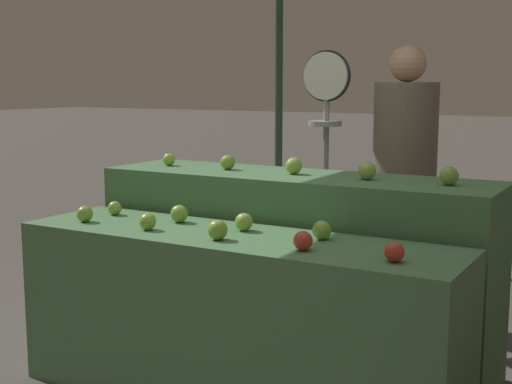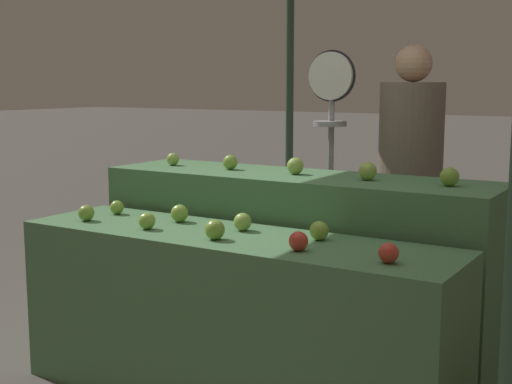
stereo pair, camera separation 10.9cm
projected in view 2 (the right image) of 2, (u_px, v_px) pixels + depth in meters
The scene contains 18 objects.
display_counter_front at pixel (232, 320), 3.23m from camera, with size 2.08×0.55×0.79m, color #4C7A4C.
display_counter_back at pixel (295, 269), 3.72m from camera, with size 2.08×0.55×0.99m, color #4C7A4C.
apple_front_0 at pixel (86, 213), 3.49m from camera, with size 0.08×0.08×0.08m, color #7AA338.
apple_front_1 at pixel (147, 221), 3.28m from camera, with size 0.08×0.08×0.08m, color #84AD3D.
apple_front_2 at pixel (215, 230), 3.07m from camera, with size 0.09×0.09×0.09m, color #7AA338.
apple_front_3 at pixel (298, 241), 2.86m from camera, with size 0.08×0.08×0.08m, color red.
apple_front_4 at pixel (389, 253), 2.67m from camera, with size 0.08×0.08×0.08m, color red.
apple_front_5 at pixel (117, 207), 3.67m from camera, with size 0.07×0.07×0.07m, color #84AD3D.
apple_front_6 at pixel (180, 213), 3.46m from camera, with size 0.09×0.09×0.09m, color #84AD3D.
apple_front_7 at pixel (243, 222), 3.25m from camera, with size 0.08×0.08×0.08m, color #8EB247.
apple_front_8 at pixel (319, 231), 3.06m from camera, with size 0.08×0.08×0.08m, color #84AD3D.
apple_back_0 at pixel (173, 159), 4.04m from camera, with size 0.07×0.07×0.07m, color #8EB247.
apple_back_1 at pixel (230, 162), 3.84m from camera, with size 0.08×0.08×0.08m, color #7AA338.
apple_back_2 at pixel (295, 166), 3.64m from camera, with size 0.09×0.09×0.09m, color #8EB247.
apple_back_3 at pixel (368, 171), 3.42m from camera, with size 0.09×0.09×0.09m, color #8EB247.
apple_back_4 at pixel (450, 177), 3.22m from camera, with size 0.09×0.09×0.09m, color #7AA338.
produce_scale at pixel (330, 124), 4.25m from camera, with size 0.30×0.20×1.65m.
person_vendor_at_scale at pixel (410, 165), 4.29m from camera, with size 0.52×0.52×1.68m.
Camera 2 is at (1.73, -2.58, 1.45)m, focal length 50.00 mm.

